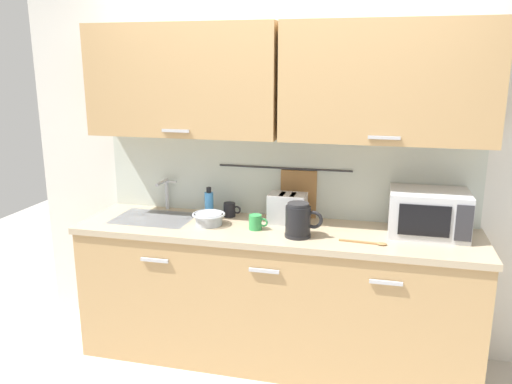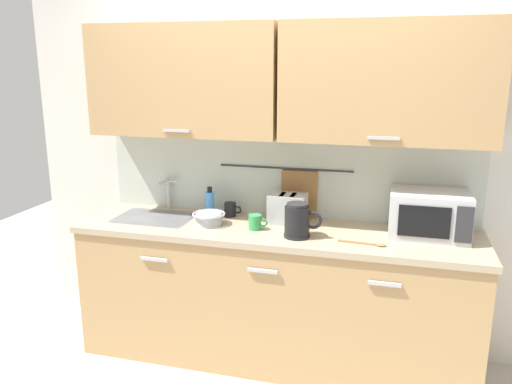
{
  "view_description": "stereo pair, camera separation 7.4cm",
  "coord_description": "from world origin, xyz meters",
  "px_view_note": "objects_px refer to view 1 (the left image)",
  "views": [
    {
      "loc": [
        0.62,
        -2.71,
        1.91
      ],
      "look_at": [
        -0.13,
        0.33,
        1.12
      ],
      "focal_mm": 36.03,
      "sensor_mm": 36.0,
      "label": 1
    },
    {
      "loc": [
        0.69,
        -2.7,
        1.91
      ],
      "look_at": [
        -0.13,
        0.33,
        1.12
      ],
      "focal_mm": 36.03,
      "sensor_mm": 36.0,
      "label": 2
    }
  ],
  "objects_px": {
    "dish_soap_bottle": "(209,203)",
    "mug_by_kettle": "(256,222)",
    "wooden_spoon": "(369,243)",
    "microwave": "(428,213)",
    "mixing_bowl": "(209,218)",
    "mug_near_sink": "(230,210)",
    "toaster": "(287,208)",
    "electric_kettle": "(299,220)"
  },
  "relations": [
    {
      "from": "dish_soap_bottle",
      "to": "mug_by_kettle",
      "type": "distance_m",
      "value": 0.45
    },
    {
      "from": "mug_by_kettle",
      "to": "wooden_spoon",
      "type": "relative_size",
      "value": 0.43
    },
    {
      "from": "microwave",
      "to": "mixing_bowl",
      "type": "xyz_separation_m",
      "value": [
        -1.35,
        -0.14,
        -0.09
      ]
    },
    {
      "from": "mug_near_sink",
      "to": "toaster",
      "type": "relative_size",
      "value": 0.47
    },
    {
      "from": "mixing_bowl",
      "to": "toaster",
      "type": "height_order",
      "value": "toaster"
    },
    {
      "from": "electric_kettle",
      "to": "mug_near_sink",
      "type": "relative_size",
      "value": 1.89
    },
    {
      "from": "wooden_spoon",
      "to": "electric_kettle",
      "type": "bearing_deg",
      "value": 176.08
    },
    {
      "from": "mug_by_kettle",
      "to": "mixing_bowl",
      "type": "bearing_deg",
      "value": 175.85
    },
    {
      "from": "dish_soap_bottle",
      "to": "microwave",
      "type": "bearing_deg",
      "value": -2.68
    },
    {
      "from": "mixing_bowl",
      "to": "mug_by_kettle",
      "type": "xyz_separation_m",
      "value": [
        0.32,
        -0.02,
        0.0
      ]
    },
    {
      "from": "electric_kettle",
      "to": "toaster",
      "type": "distance_m",
      "value": 0.29
    },
    {
      "from": "electric_kettle",
      "to": "wooden_spoon",
      "type": "bearing_deg",
      "value": -3.92
    },
    {
      "from": "microwave",
      "to": "toaster",
      "type": "relative_size",
      "value": 1.8
    },
    {
      "from": "electric_kettle",
      "to": "mug_near_sink",
      "type": "xyz_separation_m",
      "value": [
        -0.52,
        0.3,
        -0.05
      ]
    },
    {
      "from": "microwave",
      "to": "wooden_spoon",
      "type": "xyz_separation_m",
      "value": [
        -0.34,
        -0.26,
        -0.13
      ]
    },
    {
      "from": "mug_by_kettle",
      "to": "mug_near_sink",
      "type": "bearing_deg",
      "value": 135.63
    },
    {
      "from": "electric_kettle",
      "to": "toaster",
      "type": "bearing_deg",
      "value": 114.01
    },
    {
      "from": "microwave",
      "to": "toaster",
      "type": "xyz_separation_m",
      "value": [
        -0.87,
        0.03,
        -0.04
      ]
    },
    {
      "from": "electric_kettle",
      "to": "mixing_bowl",
      "type": "xyz_separation_m",
      "value": [
        -0.6,
        0.09,
        -0.06
      ]
    },
    {
      "from": "mug_near_sink",
      "to": "wooden_spoon",
      "type": "bearing_deg",
      "value": -19.45
    },
    {
      "from": "electric_kettle",
      "to": "dish_soap_bottle",
      "type": "distance_m",
      "value": 0.73
    },
    {
      "from": "dish_soap_bottle",
      "to": "mixing_bowl",
      "type": "xyz_separation_m",
      "value": [
        0.07,
        -0.2,
        -0.04
      ]
    },
    {
      "from": "electric_kettle",
      "to": "wooden_spoon",
      "type": "height_order",
      "value": "electric_kettle"
    },
    {
      "from": "electric_kettle",
      "to": "mug_by_kettle",
      "type": "height_order",
      "value": "electric_kettle"
    },
    {
      "from": "toaster",
      "to": "wooden_spoon",
      "type": "height_order",
      "value": "toaster"
    },
    {
      "from": "microwave",
      "to": "mug_near_sink",
      "type": "relative_size",
      "value": 3.83
    },
    {
      "from": "electric_kettle",
      "to": "mug_near_sink",
      "type": "bearing_deg",
      "value": 149.85
    },
    {
      "from": "microwave",
      "to": "dish_soap_bottle",
      "type": "distance_m",
      "value": 1.42
    },
    {
      "from": "toaster",
      "to": "wooden_spoon",
      "type": "distance_m",
      "value": 0.61
    },
    {
      "from": "toaster",
      "to": "mug_by_kettle",
      "type": "relative_size",
      "value": 2.13
    },
    {
      "from": "electric_kettle",
      "to": "toaster",
      "type": "xyz_separation_m",
      "value": [
        -0.12,
        0.26,
        -0.01
      ]
    },
    {
      "from": "dish_soap_bottle",
      "to": "wooden_spoon",
      "type": "distance_m",
      "value": 1.13
    },
    {
      "from": "electric_kettle",
      "to": "mug_by_kettle",
      "type": "xyz_separation_m",
      "value": [
        -0.28,
        0.07,
        -0.05
      ]
    },
    {
      "from": "dish_soap_bottle",
      "to": "wooden_spoon",
      "type": "bearing_deg",
      "value": -16.76
    },
    {
      "from": "mixing_bowl",
      "to": "toaster",
      "type": "relative_size",
      "value": 0.84
    },
    {
      "from": "dish_soap_bottle",
      "to": "toaster",
      "type": "bearing_deg",
      "value": -3.59
    },
    {
      "from": "mug_near_sink",
      "to": "electric_kettle",
      "type": "bearing_deg",
      "value": -30.15
    },
    {
      "from": "mug_near_sink",
      "to": "wooden_spoon",
      "type": "xyz_separation_m",
      "value": [
        0.93,
        -0.33,
        -0.04
      ]
    },
    {
      "from": "mug_by_kettle",
      "to": "wooden_spoon",
      "type": "distance_m",
      "value": 0.7
    },
    {
      "from": "microwave",
      "to": "mug_near_sink",
      "type": "height_order",
      "value": "microwave"
    },
    {
      "from": "microwave",
      "to": "toaster",
      "type": "height_order",
      "value": "microwave"
    },
    {
      "from": "electric_kettle",
      "to": "toaster",
      "type": "relative_size",
      "value": 0.89
    }
  ]
}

